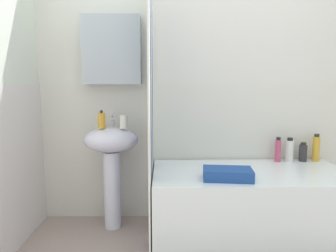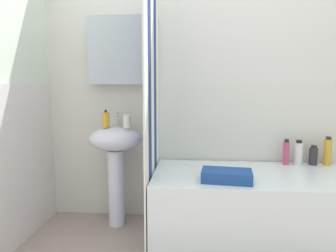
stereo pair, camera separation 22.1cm
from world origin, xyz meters
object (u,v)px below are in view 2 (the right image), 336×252
object	(u,v)px
lotion_bottle	(286,153)
bathtub	(253,207)
shampoo_bottle	(313,156)
soap_dispenser	(106,120)
body_wash_bottle	(299,153)
conditioner_bottle	(328,152)
toothbrush_cup	(127,121)
towel_folded	(227,176)
sink	(116,154)

from	to	relation	value
lotion_bottle	bathtub	bearing A→B (deg)	-137.03
bathtub	shampoo_bottle	world-z (taller)	shampoo_bottle
soap_dispenser	body_wash_bottle	size ratio (longest dim) A/B	0.70
soap_dispenser	conditioner_bottle	world-z (taller)	soap_dispenser
toothbrush_cup	body_wash_bottle	distance (m)	1.44
lotion_bottle	shampoo_bottle	bearing A→B (deg)	2.30
shampoo_bottle	towel_folded	distance (m)	0.91
bathtub	towel_folded	size ratio (longest dim) A/B	4.41
sink	towel_folded	size ratio (longest dim) A/B	2.48
sink	soap_dispenser	xyz separation A→B (m)	(-0.07, -0.03, 0.29)
sink	soap_dispenser	size ratio (longest dim) A/B	5.81
conditioner_bottle	shampoo_bottle	size ratio (longest dim) A/B	1.45
soap_dispenser	conditioner_bottle	size ratio (longest dim) A/B	0.61
soap_dispenser	towel_folded	distance (m)	1.06
shampoo_bottle	toothbrush_cup	bearing A→B (deg)	-174.37
bathtub	shampoo_bottle	distance (m)	0.71
sink	conditioner_bottle	bearing A→B (deg)	3.97
sink	toothbrush_cup	bearing A→B (deg)	-15.96
body_wash_bottle	towel_folded	bearing A→B (deg)	-142.61
sink	body_wash_bottle	bearing A→B (deg)	4.16
toothbrush_cup	shampoo_bottle	xyz separation A→B (m)	(1.53, 0.15, -0.29)
towel_folded	sink	bearing A→B (deg)	156.71
shampoo_bottle	lotion_bottle	distance (m)	0.22
toothbrush_cup	body_wash_bottle	xyz separation A→B (m)	(1.41, 0.14, -0.27)
sink	shampoo_bottle	bearing A→B (deg)	4.17
conditioner_bottle	body_wash_bottle	size ratio (longest dim) A/B	1.14
lotion_bottle	towel_folded	xyz separation A→B (m)	(-0.54, -0.49, -0.06)
shampoo_bottle	body_wash_bottle	bearing A→B (deg)	-175.80
conditioner_bottle	towel_folded	xyz separation A→B (m)	(-0.87, -0.50, -0.08)
sink	body_wash_bottle	size ratio (longest dim) A/B	4.05
conditioner_bottle	shampoo_bottle	world-z (taller)	conditioner_bottle
toothbrush_cup	bathtub	world-z (taller)	toothbrush_cup
sink	body_wash_bottle	xyz separation A→B (m)	(1.52, 0.11, 0.01)
bathtub	conditioner_bottle	size ratio (longest dim) A/B	6.29
conditioner_bottle	toothbrush_cup	bearing A→B (deg)	-174.68
bathtub	body_wash_bottle	world-z (taller)	body_wash_bottle
sink	shampoo_bottle	size ratio (longest dim) A/B	5.13
sink	soap_dispenser	bearing A→B (deg)	-155.34
body_wash_bottle	lotion_bottle	xyz separation A→B (m)	(-0.10, 0.00, 0.00)
body_wash_bottle	lotion_bottle	distance (m)	0.10
soap_dispenser	toothbrush_cup	size ratio (longest dim) A/B	1.40
soap_dispenser	conditioner_bottle	bearing A→B (deg)	4.77
towel_folded	conditioner_bottle	bearing A→B (deg)	29.72
toothbrush_cup	shampoo_bottle	distance (m)	1.56
bathtub	towel_folded	distance (m)	0.42
soap_dispenser	toothbrush_cup	xyz separation A→B (m)	(0.18, -0.00, -0.01)
soap_dispenser	bathtub	bearing A→B (deg)	-7.46
sink	lotion_bottle	bearing A→B (deg)	4.46
sink	lotion_bottle	xyz separation A→B (m)	(1.42, 0.11, 0.01)
toothbrush_cup	conditioner_bottle	bearing A→B (deg)	5.32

